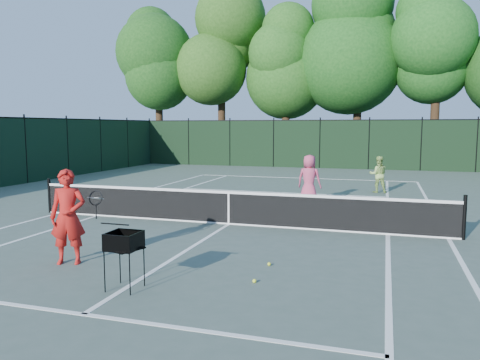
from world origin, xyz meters
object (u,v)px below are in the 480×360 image
(coach, at_px, (68,217))
(loose_ball_midcourt, at_px, (269,264))
(player_green, at_px, (378,174))
(ball_hopper, at_px, (124,241))
(loose_ball_near_cart, at_px, (254,281))
(player_pink, at_px, (309,179))

(coach, xyz_separation_m, loose_ball_midcourt, (3.73, 0.99, -0.88))
(player_green, distance_m, ball_hopper, 13.41)
(loose_ball_near_cart, bearing_deg, coach, 179.40)
(loose_ball_near_cart, bearing_deg, ball_hopper, -154.71)
(ball_hopper, xyz_separation_m, loose_ball_near_cart, (1.93, 0.91, -0.76))
(player_pink, height_order, loose_ball_midcourt, player_pink)
(player_pink, distance_m, ball_hopper, 9.49)
(coach, distance_m, ball_hopper, 2.03)
(player_green, bearing_deg, coach, 57.68)
(ball_hopper, relative_size, loose_ball_near_cart, 13.93)
(player_pink, bearing_deg, ball_hopper, 89.86)
(coach, bearing_deg, player_green, 43.40)
(coach, relative_size, ball_hopper, 1.93)
(player_pink, relative_size, ball_hopper, 1.77)
(player_pink, bearing_deg, loose_ball_near_cart, 101.88)
(ball_hopper, height_order, loose_ball_midcourt, ball_hopper)
(player_green, xyz_separation_m, ball_hopper, (-3.74, -12.88, 0.06))
(loose_ball_near_cart, bearing_deg, player_pink, 92.79)
(player_green, distance_m, loose_ball_near_cart, 12.12)
(coach, distance_m, player_pink, 9.05)
(coach, relative_size, loose_ball_near_cart, 26.94)
(player_green, bearing_deg, loose_ball_midcourt, 73.21)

